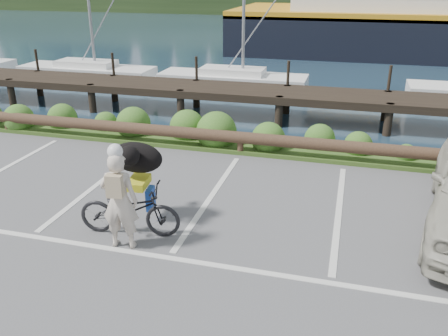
% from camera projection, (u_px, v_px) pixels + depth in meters
% --- Properties ---
extents(ground, '(72.00, 72.00, 0.00)m').
position_uv_depth(ground, '(178.00, 246.00, 8.09)').
color(ground, '#515153').
extents(harbor_backdrop, '(170.00, 160.00, 30.00)m').
position_uv_depth(harbor_backdrop, '(347.00, 2.00, 78.00)').
color(harbor_backdrop, '#1A2E3F').
rests_on(harbor_backdrop, ground).
extents(vegetation_strip, '(34.00, 1.60, 0.10)m').
position_uv_depth(vegetation_strip, '(246.00, 144.00, 12.80)').
color(vegetation_strip, '#3D5B21').
rests_on(vegetation_strip, ground).
extents(log_rail, '(32.00, 0.30, 0.60)m').
position_uv_depth(log_rail, '(240.00, 154.00, 12.20)').
color(log_rail, '#443021').
rests_on(log_rail, ground).
extents(bicycle, '(1.88, 0.86, 0.95)m').
position_uv_depth(bicycle, '(130.00, 210.00, 8.30)').
color(bicycle, black).
rests_on(bicycle, ground).
extents(cyclist, '(0.67, 0.48, 1.70)m').
position_uv_depth(cyclist, '(120.00, 201.00, 7.77)').
color(cyclist, beige).
rests_on(cyclist, ground).
extents(dog, '(0.61, 1.04, 0.57)m').
position_uv_depth(dog, '(137.00, 157.00, 8.54)').
color(dog, black).
rests_on(dog, bicycle).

